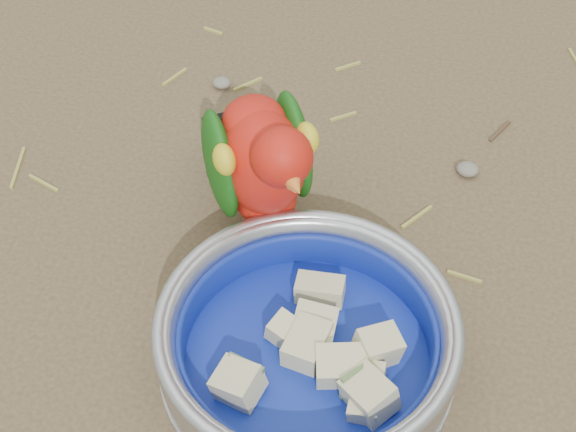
# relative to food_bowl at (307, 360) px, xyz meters

# --- Properties ---
(ground) EXTENTS (60.00, 60.00, 0.00)m
(ground) POSITION_rel_food_bowl_xyz_m (-0.09, 0.01, -0.01)
(ground) COLOR brown
(food_bowl) EXTENTS (0.24, 0.24, 0.02)m
(food_bowl) POSITION_rel_food_bowl_xyz_m (0.00, 0.00, 0.00)
(food_bowl) COLOR #B2B2BA
(food_bowl) RESTS_ON ground
(bowl_wall) EXTENTS (0.24, 0.24, 0.04)m
(bowl_wall) POSITION_rel_food_bowl_xyz_m (0.00, 0.00, 0.03)
(bowl_wall) COLOR #B2B2BA
(bowl_wall) RESTS_ON food_bowl
(fruit_wedges) EXTENTS (0.14, 0.14, 0.03)m
(fruit_wedges) POSITION_rel_food_bowl_xyz_m (0.00, 0.00, 0.02)
(fruit_wedges) COLOR beige
(fruit_wedges) RESTS_ON food_bowl
(lory_parrot) EXTENTS (0.18, 0.21, 0.16)m
(lory_parrot) POSITION_rel_food_bowl_xyz_m (-0.06, 0.14, 0.07)
(lory_parrot) COLOR #B8180E
(lory_parrot) RESTS_ON ground
(ground_debris) EXTENTS (0.90, 0.80, 0.01)m
(ground_debris) POSITION_rel_food_bowl_xyz_m (-0.10, 0.04, -0.01)
(ground_debris) COLOR #9B9441
(ground_debris) RESTS_ON ground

